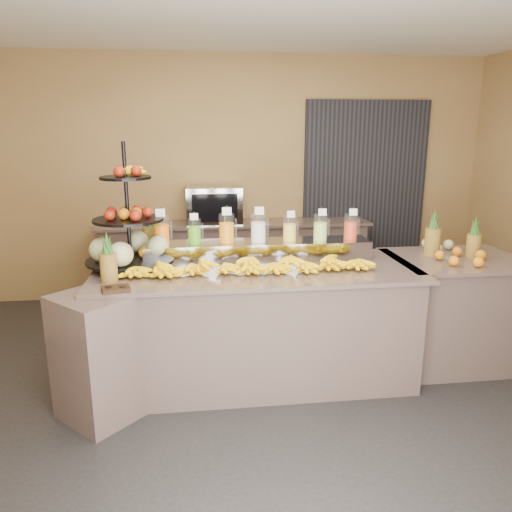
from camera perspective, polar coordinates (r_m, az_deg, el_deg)
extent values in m
plane|color=black|center=(3.96, 0.67, -15.69)|extent=(6.00, 6.00, 0.00)
cube|color=olive|center=(5.95, -2.67, 8.80)|extent=(6.00, 0.02, 2.80)
cube|color=black|center=(6.26, 12.27, 6.93)|extent=(1.50, 0.06, 2.20)
cube|color=gray|center=(4.03, 0.09, -8.00)|extent=(2.40, 0.90, 0.90)
cube|color=gray|center=(3.87, 0.09, -1.63)|extent=(2.50, 1.00, 0.03)
cube|color=gray|center=(3.69, -17.39, -10.87)|extent=(0.71, 0.71, 0.90)
cube|color=gray|center=(4.63, 21.38, -5.96)|extent=(1.00, 0.80, 0.90)
cube|color=gray|center=(4.50, 21.92, -0.39)|extent=(1.08, 0.88, 0.03)
cube|color=gray|center=(5.86, -2.36, -0.73)|extent=(3.00, 0.50, 0.90)
cube|color=gray|center=(5.76, -2.40, 3.74)|extent=(3.10, 0.55, 0.03)
cube|color=gray|center=(4.12, 0.26, 0.67)|extent=(1.85, 0.30, 0.15)
cylinder|color=silver|center=(4.05, -10.74, 2.95)|extent=(0.13, 0.13, 0.23)
cylinder|color=#E66800|center=(4.06, -10.72, 2.44)|extent=(0.12, 0.12, 0.16)
cylinder|color=gray|center=(4.06, -10.99, 3.69)|extent=(0.01, 0.01, 0.27)
cube|color=white|center=(3.97, -10.89, 4.86)|extent=(0.07, 0.02, 0.06)
cylinder|color=silver|center=(4.05, -7.05, 2.84)|extent=(0.11, 0.11, 0.20)
cylinder|color=#479A11|center=(4.06, -7.04, 2.40)|extent=(0.10, 0.10, 0.14)
cylinder|color=gray|center=(4.05, -7.27, 3.49)|extent=(0.01, 0.01, 0.23)
cube|color=white|center=(3.98, -7.11, 4.48)|extent=(0.06, 0.02, 0.05)
cylinder|color=silver|center=(4.05, -3.38, 3.19)|extent=(0.13, 0.13, 0.23)
cylinder|color=orange|center=(4.06, -3.37, 2.68)|extent=(0.12, 0.12, 0.16)
cylinder|color=gray|center=(4.05, -3.63, 3.95)|extent=(0.01, 0.01, 0.28)
cube|color=white|center=(3.97, -3.35, 5.13)|extent=(0.07, 0.02, 0.06)
cylinder|color=silver|center=(4.08, 0.27, 3.28)|extent=(0.13, 0.13, 0.23)
cylinder|color=silver|center=(4.09, 0.27, 2.77)|extent=(0.12, 0.12, 0.16)
cylinder|color=gray|center=(4.08, 0.03, 4.03)|extent=(0.01, 0.01, 0.27)
cube|color=white|center=(4.00, 0.38, 5.20)|extent=(0.07, 0.02, 0.06)
cylinder|color=silver|center=(4.12, 3.86, 3.16)|extent=(0.11, 0.11, 0.20)
cylinder|color=yellow|center=(4.13, 3.85, 2.72)|extent=(0.10, 0.10, 0.14)
cylinder|color=gray|center=(4.12, 3.65, 3.80)|extent=(0.01, 0.01, 0.24)
cube|color=white|center=(4.05, 4.02, 4.80)|extent=(0.06, 0.02, 0.06)
cylinder|color=silver|center=(4.18, 7.36, 3.29)|extent=(0.12, 0.12, 0.21)
cylinder|color=#ABDA54|center=(4.19, 7.35, 2.84)|extent=(0.11, 0.11, 0.14)
cylinder|color=gray|center=(4.18, 7.16, 3.96)|extent=(0.01, 0.01, 0.25)
cube|color=white|center=(4.11, 7.61, 4.99)|extent=(0.07, 0.02, 0.06)
cylinder|color=silver|center=(4.25, 10.76, 3.32)|extent=(0.11, 0.11, 0.21)
cylinder|color=red|center=(4.26, 10.74, 2.88)|extent=(0.11, 0.11, 0.14)
cylinder|color=gray|center=(4.25, 10.56, 3.96)|extent=(0.01, 0.01, 0.24)
cube|color=white|center=(4.18, 11.06, 4.95)|extent=(0.07, 0.02, 0.06)
ellipsoid|color=yellow|center=(3.77, -13.48, -1.49)|extent=(0.23, 0.17, 0.10)
ellipsoid|color=yellow|center=(3.75, -10.32, -1.40)|extent=(0.23, 0.17, 0.10)
ellipsoid|color=yellow|center=(3.75, -7.13, -1.30)|extent=(0.23, 0.17, 0.10)
ellipsoid|color=yellow|center=(3.75, -3.95, -1.20)|extent=(0.23, 0.17, 0.10)
ellipsoid|color=yellow|center=(3.77, -0.79, -1.09)|extent=(0.23, 0.17, 0.10)
ellipsoid|color=yellow|center=(3.80, 2.34, -0.98)|extent=(0.23, 0.17, 0.10)
ellipsoid|color=yellow|center=(3.84, 5.41, -0.87)|extent=(0.23, 0.17, 0.10)
ellipsoid|color=yellow|center=(3.89, 8.41, -0.76)|extent=(0.23, 0.17, 0.10)
ellipsoid|color=yellow|center=(3.95, 11.32, -0.66)|extent=(0.23, 0.17, 0.10)
ellipsoid|color=yellow|center=(3.74, -11.00, -0.44)|extent=(0.19, 0.15, 0.09)
ellipsoid|color=yellow|center=(3.73, -5.89, -0.27)|extent=(0.19, 0.15, 0.09)
ellipsoid|color=yellow|center=(3.75, -0.79, -0.11)|extent=(0.19, 0.15, 0.09)
ellipsoid|color=yellow|center=(3.80, 4.20, 0.05)|extent=(0.19, 0.15, 0.09)
ellipsoid|color=yellow|center=(3.88, 9.03, 0.21)|extent=(0.19, 0.15, 0.09)
cylinder|color=black|center=(3.94, -14.51, 5.57)|extent=(0.04, 0.04, 0.96)
cylinder|color=black|center=(4.02, -14.12, -0.44)|extent=(0.85, 0.85, 0.02)
cylinder|color=black|center=(3.96, -14.41, 4.04)|extent=(0.67, 0.67, 0.02)
cylinder|color=black|center=(3.91, -14.71, 8.66)|extent=(0.48, 0.48, 0.02)
sphere|color=#BAB980|center=(3.98, -11.16, 1.05)|extent=(0.18, 0.18, 0.18)
sphere|color=maroon|center=(3.93, -12.29, 4.88)|extent=(0.09, 0.09, 0.09)
sphere|color=orange|center=(4.02, -15.68, 0.31)|extent=(0.10, 0.10, 0.10)
cube|color=black|center=(3.47, -15.73, -3.65)|extent=(0.21, 0.18, 0.03)
cylinder|color=brown|center=(3.67, -16.48, -1.27)|extent=(0.12, 0.12, 0.20)
cone|color=#244D19|center=(3.62, -16.68, 1.49)|extent=(0.06, 0.06, 0.16)
cylinder|color=brown|center=(4.26, -11.88, 1.63)|extent=(0.14, 0.14, 0.27)
cone|color=#244D19|center=(4.22, -12.03, 4.45)|extent=(0.07, 0.07, 0.16)
cylinder|color=brown|center=(4.50, 19.50, 1.53)|extent=(0.13, 0.13, 0.23)
cylinder|color=brown|center=(4.57, 23.58, 1.10)|extent=(0.12, 0.12, 0.19)
ellipsoid|color=orange|center=(4.37, 22.51, -0.07)|extent=(0.35, 0.23, 0.09)
cube|color=gray|center=(5.71, -4.84, 5.86)|extent=(0.62, 0.43, 0.41)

